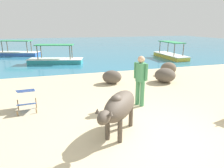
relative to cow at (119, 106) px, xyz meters
The scene contains 11 objects.
sand_beach 1.19m from the cow, 36.94° to the right, with size 18.00×14.00×0.04m, color #CCB78E.
water_surface 21.45m from the cow, 87.96° to the left, with size 60.00×36.00×0.03m, color teal.
cow is the anchor object (origin of this frame).
deck_chair_far 3.14m from the cow, 136.94° to the left, with size 0.58×0.80×0.68m.
person_standing 1.93m from the cow, 50.95° to the left, with size 0.32×0.45×1.62m.
shore_rock_large 4.32m from the cow, 75.71° to the left, with size 0.86×0.65×0.59m, color brown.
shore_rock_medium 6.58m from the cow, 48.22° to the left, with size 0.83×0.62×0.66m, color #6B5B4C.
shore_rock_small 5.06m from the cow, 46.90° to the left, with size 0.94×0.90×0.65m, color brown.
boat_blue 15.47m from the cow, 106.16° to the left, with size 3.85×2.35×1.29m.
boat_yellow 12.49m from the cow, 52.23° to the left, with size 1.20×3.69×1.29m.
boat_teal 10.24m from the cow, 96.90° to the left, with size 3.85×2.07×1.29m.
Camera 1 is at (-2.16, -3.51, 2.57)m, focal length 31.96 mm.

